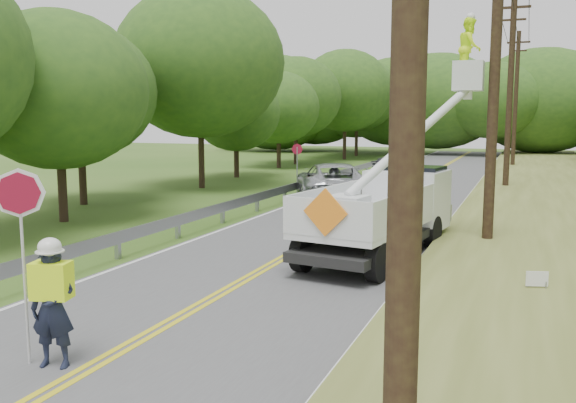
% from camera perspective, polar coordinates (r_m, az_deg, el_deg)
% --- Properties ---
extents(ground, '(140.00, 140.00, 0.00)m').
position_cam_1_polar(ground, '(11.47, -11.26, -11.28)').
color(ground, '#2A5015').
rests_on(ground, ground).
extents(road, '(7.20, 96.00, 0.03)m').
position_cam_1_polar(road, '(24.12, 6.98, -1.10)').
color(road, '#4E4F51').
rests_on(road, ground).
extents(guardrail, '(0.18, 48.00, 0.77)m').
position_cam_1_polar(guardrail, '(26.17, -1.05, 0.85)').
color(guardrail, gray).
rests_on(guardrail, ground).
extents(utility_poles, '(1.60, 43.30, 10.00)m').
position_cam_1_polar(utility_poles, '(26.16, 19.75, 10.75)').
color(utility_poles, black).
rests_on(utility_poles, ground).
extents(tall_grass_verge, '(7.00, 96.00, 0.30)m').
position_cam_1_polar(tall_grass_verge, '(23.39, 24.07, -1.66)').
color(tall_grass_verge, brown).
rests_on(tall_grass_verge, ground).
extents(treeline_left, '(9.91, 55.18, 10.58)m').
position_cam_1_polar(treeline_left, '(40.77, -2.34, 10.55)').
color(treeline_left, '#332319').
rests_on(treeline_left, ground).
extents(treeline_horizon, '(57.96, 14.77, 11.53)m').
position_cam_1_polar(treeline_horizon, '(65.38, 17.86, 9.00)').
color(treeline_horizon, '#2C4F1C').
rests_on(treeline_horizon, ground).
extents(flagger, '(1.13, 0.60, 2.99)m').
position_cam_1_polar(flagger, '(9.77, -21.34, -8.43)').
color(flagger, '#191E33').
rests_on(flagger, road).
extents(bucket_truck, '(3.97, 6.83, 6.50)m').
position_cam_1_polar(bucket_truck, '(17.32, 10.18, 0.32)').
color(bucket_truck, black).
rests_on(bucket_truck, road).
extents(suv_silver, '(5.25, 7.07, 1.78)m').
position_cam_1_polar(suv_silver, '(26.73, 4.23, 1.75)').
color(suv_silver, '#A4A8AB').
rests_on(suv_silver, road).
extents(suv_darkgrey, '(2.81, 5.27, 1.45)m').
position_cam_1_polar(suv_darkgrey, '(36.18, 9.46, 2.99)').
color(suv_darkgrey, '#3A3B42').
rests_on(suv_darkgrey, road).
extents(stop_sign_permanent, '(0.51, 0.22, 2.51)m').
position_cam_1_polar(stop_sign_permanent, '(29.58, 0.86, 3.82)').
color(stop_sign_permanent, gray).
rests_on(stop_sign_permanent, ground).
extents(yard_sign, '(0.43, 0.15, 0.64)m').
position_cam_1_polar(yard_sign, '(13.44, 22.36, -6.86)').
color(yard_sign, white).
rests_on(yard_sign, ground).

